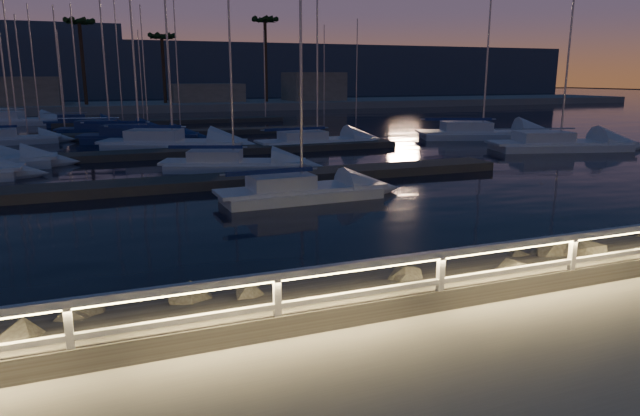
# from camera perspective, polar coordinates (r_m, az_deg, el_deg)

# --- Properties ---
(ground) EXTENTS (400.00, 400.00, 0.00)m
(ground) POSITION_cam_1_polar(r_m,az_deg,el_deg) (11.67, 20.13, -7.91)
(ground) COLOR gray
(ground) RESTS_ON ground
(harbor_water) EXTENTS (400.00, 440.00, 0.60)m
(harbor_water) POSITION_cam_1_polar(r_m,az_deg,el_deg) (40.26, -10.83, 5.75)
(harbor_water) COLOR black
(harbor_water) RESTS_ON ground
(guard_rail) EXTENTS (44.11, 0.12, 1.06)m
(guard_rail) POSITION_cam_1_polar(r_m,az_deg,el_deg) (11.38, 20.17, -4.32)
(guard_rail) COLOR silver
(guard_rail) RESTS_ON ground
(riprap) EXTENTS (35.91, 2.35, 1.25)m
(riprap) POSITION_cam_1_polar(r_m,az_deg,el_deg) (11.68, 10.31, -8.05)
(riprap) COLOR #6A655B
(riprap) RESTS_ON ground
(floating_docks) EXTENTS (22.00, 36.00, 0.40)m
(floating_docks) POSITION_cam_1_polar(r_m,az_deg,el_deg) (41.44, -11.20, 6.72)
(floating_docks) COLOR #4E4841
(floating_docks) RESTS_ON ground
(far_shore) EXTENTS (160.00, 14.00, 5.20)m
(far_shore) POSITION_cam_1_polar(r_m,az_deg,el_deg) (82.49, -16.75, 9.96)
(far_shore) COLOR gray
(far_shore) RESTS_ON ground
(palm_left) EXTENTS (3.00, 3.00, 11.20)m
(palm_left) POSITION_cam_1_polar(r_m,az_deg,el_deg) (80.26, -22.93, 16.48)
(palm_left) COLOR #4B3523
(palm_left) RESTS_ON ground
(palm_center) EXTENTS (3.00, 3.00, 9.70)m
(palm_center) POSITION_cam_1_polar(r_m,az_deg,el_deg) (81.71, -15.55, 15.98)
(palm_center) COLOR #4B3523
(palm_center) RESTS_ON ground
(palm_right) EXTENTS (3.00, 3.00, 12.20)m
(palm_right) POSITION_cam_1_polar(r_m,az_deg,el_deg) (83.68, -5.52, 17.84)
(palm_right) COLOR #4B3523
(palm_right) RESTS_ON ground
(distant_hills) EXTENTS (230.00, 37.50, 18.00)m
(distant_hills) POSITION_cam_1_polar(r_m,az_deg,el_deg) (142.47, -28.18, 11.88)
(distant_hills) COLOR #394659
(distant_hills) RESTS_ON ground
(sailboat_b) EXTENTS (6.58, 2.18, 11.09)m
(sailboat_b) POSITION_cam_1_polar(r_m,az_deg,el_deg) (21.63, -2.27, 1.81)
(sailboat_b) COLOR silver
(sailboat_b) RESTS_ON ground
(sailboat_c) EXTENTS (7.32, 4.43, 12.04)m
(sailboat_c) POSITION_cam_1_polar(r_m,az_deg,el_deg) (28.78, -9.00, 4.49)
(sailboat_c) COLOR silver
(sailboat_c) RESTS_ON ground
(sailboat_d) EXTENTS (9.40, 4.91, 15.32)m
(sailboat_d) POSITION_cam_1_polar(r_m,az_deg,el_deg) (39.28, 22.56, 5.99)
(sailboat_d) COLOR silver
(sailboat_d) RESTS_ON ground
(sailboat_g) EXTENTS (9.30, 6.08, 15.45)m
(sailboat_g) POSITION_cam_1_polar(r_m,az_deg,el_deg) (37.77, -14.85, 6.34)
(sailboat_g) COLOR silver
(sailboat_g) RESTS_ON ground
(sailboat_h) EXTENTS (8.23, 2.76, 13.74)m
(sailboat_h) POSITION_cam_1_polar(r_m,az_deg,el_deg) (37.96, -0.58, 6.73)
(sailboat_h) COLOR silver
(sailboat_h) RESTS_ON ground
(sailboat_i) EXTENTS (6.38, 2.43, 10.68)m
(sailboat_i) POSITION_cam_1_polar(r_m,az_deg,el_deg) (45.05, -28.66, 6.13)
(sailboat_i) COLOR silver
(sailboat_i) RESTS_ON ground
(sailboat_j) EXTENTS (8.43, 4.35, 13.84)m
(sailboat_j) POSITION_cam_1_polar(r_m,az_deg,el_deg) (42.65, -17.91, 6.86)
(sailboat_j) COLOR navy
(sailboat_j) RESTS_ON ground
(sailboat_k) EXTENTS (8.36, 4.25, 13.68)m
(sailboat_k) POSITION_cam_1_polar(r_m,az_deg,el_deg) (49.15, -20.51, 7.38)
(sailboat_k) COLOR navy
(sailboat_k) RESTS_ON ground
(sailboat_l) EXTENTS (10.01, 5.98, 16.40)m
(sailboat_l) POSITION_cam_1_polar(r_m,az_deg,el_deg) (44.66, 15.60, 7.27)
(sailboat_l) COLOR silver
(sailboat_l) RESTS_ON ground
(sailboat_m) EXTENTS (6.58, 2.43, 11.03)m
(sailboat_m) POSITION_cam_1_polar(r_m,az_deg,el_deg) (58.54, -22.96, 7.95)
(sailboat_m) COLOR navy
(sailboat_m) RESTS_ON ground
(sailboat_n) EXTENTS (8.95, 4.49, 14.70)m
(sailboat_n) POSITION_cam_1_polar(r_m,az_deg,el_deg) (62.62, -28.26, 7.76)
(sailboat_n) COLOR silver
(sailboat_n) RESTS_ON ground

